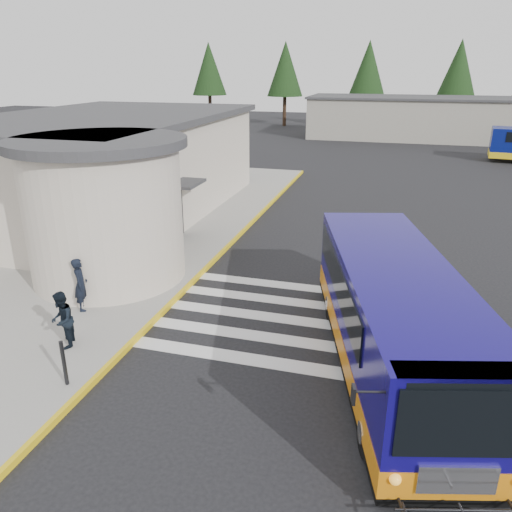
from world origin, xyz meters
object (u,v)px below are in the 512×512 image
(transit_bus, at_px, (393,321))
(pedestrian_a, at_px, (81,284))
(bollard, at_px, (64,363))
(pedestrian_b, at_px, (62,320))

(transit_bus, height_order, pedestrian_a, transit_bus)
(pedestrian_a, distance_m, bollard, 3.95)
(transit_bus, relative_size, pedestrian_b, 6.45)
(pedestrian_a, relative_size, bollard, 1.45)
(pedestrian_a, bearing_deg, pedestrian_b, 178.89)
(transit_bus, height_order, bollard, transit_bus)
(transit_bus, distance_m, bollard, 7.82)
(pedestrian_a, bearing_deg, bollard, -174.44)
(pedestrian_b, relative_size, bollard, 1.36)
(transit_bus, relative_size, pedestrian_a, 6.07)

